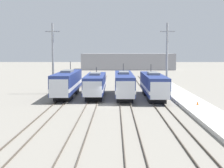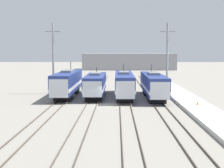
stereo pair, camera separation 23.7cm
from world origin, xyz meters
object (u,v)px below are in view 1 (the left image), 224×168
Objects in this scene: traffic_cone at (198,103)px; locomotive_far_right at (154,85)px; locomotive_center_left at (95,85)px; locomotive_far_left at (67,83)px; catenary_tower_left at (53,58)px; locomotive_center_right at (124,84)px; catenary_tower_right at (167,58)px.

locomotive_far_right is at bearing 115.02° from traffic_cone.
locomotive_center_left is 0.90× the size of locomotive_far_right.
locomotive_far_left is 1.59× the size of catenary_tower_left.
catenary_tower_left is (-7.51, 4.71, 4.24)m from locomotive_center_left.
locomotive_center_left is 4.63m from locomotive_center_right.
locomotive_center_left is 18.12m from traffic_cone.
locomotive_center_left is at bearing 170.61° from locomotive_far_right.
traffic_cone is at bearing -49.92° from locomotive_center_right.
locomotive_far_left is at bearing 172.08° from locomotive_center_right.
locomotive_far_left reaches higher than locomotive_far_right.
catenary_tower_right is at bearing 34.95° from locomotive_center_right.
locomotive_center_right is at bearing -145.05° from catenary_tower_right.
catenary_tower_right is at bearing 0.00° from catenary_tower_left.
locomotive_far_left is 17.63m from catenary_tower_right.
catenary_tower_left is 24.01× the size of traffic_cone.
catenary_tower_right reaches higher than locomotive_center_left.
locomotive_far_left is 1.00× the size of locomotive_center_right.
catenary_tower_right is 24.01× the size of traffic_cone.
traffic_cone is (4.68, -10.04, -1.41)m from locomotive_far_right.
locomotive_far_right is at bearing -9.37° from locomotive_far_left.
locomotive_far_right is at bearing -114.86° from catenary_tower_right.
catenary_tower_left is 27.45m from traffic_cone.
catenary_tower_right is (16.69, 3.95, 4.06)m from locomotive_far_left.
locomotive_center_left is (4.60, -0.76, -0.19)m from locomotive_far_left.
locomotive_center_right is at bearing -7.92° from locomotive_far_left.
locomotive_center_right is at bearing 130.08° from traffic_cone.
catenary_tower_left is 1.00× the size of catenary_tower_right.
catenary_tower_left is at bearing 159.55° from locomotive_far_right.
locomotive_far_right is 1.53× the size of catenary_tower_right.
locomotive_far_right is 11.16m from traffic_cone.
locomotive_far_right is 36.64× the size of traffic_cone.
locomotive_center_left is 1.37× the size of catenary_tower_right.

